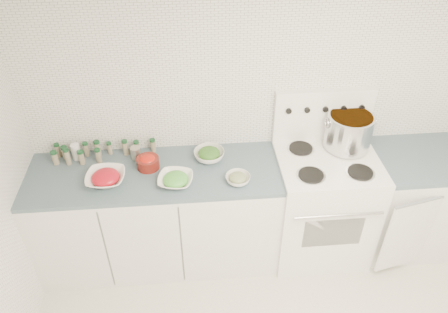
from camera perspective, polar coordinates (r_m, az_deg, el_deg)
room_walls at (r=1.96m, az=12.15°, el=-8.15°), size 3.54×3.04×2.52m
counter_left at (r=3.53m, az=-8.50°, el=-7.69°), size 1.85×0.62×0.90m
stove at (r=3.62m, az=12.56°, el=-5.83°), size 0.76×0.70×1.36m
counter_right at (r=3.96m, az=23.98°, el=-5.22°), size 0.89×0.72×0.90m
stock_pot at (r=3.42m, az=16.00°, el=3.40°), size 0.37×0.35×0.27m
bowl_tomato at (r=3.19m, az=-15.20°, el=-2.67°), size 0.29×0.29×0.09m
bowl_snowpea at (r=3.09m, az=-6.35°, el=-3.01°), size 0.29×0.29×0.08m
bowl_broccoli at (r=3.29m, az=-1.95°, el=0.30°), size 0.27×0.27×0.09m
bowl_zucchini at (r=3.09m, az=1.83°, el=-2.88°), size 0.21×0.21×0.07m
bowl_pepper at (r=3.25m, az=-9.91°, el=-0.71°), size 0.17×0.17×0.10m
salt_canister at (r=3.46m, az=-18.76°, el=0.59°), size 0.07×0.07×0.13m
tin_can at (r=3.35m, az=-11.44°, el=0.45°), size 0.09×0.09×0.10m
spice_cluster at (r=3.43m, az=-16.69°, el=0.64°), size 0.76×0.15×0.14m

